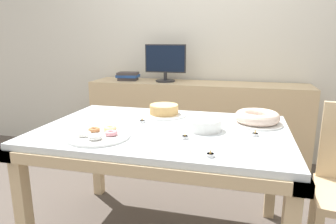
{
  "coord_description": "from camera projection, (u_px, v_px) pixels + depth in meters",
  "views": [
    {
      "loc": [
        0.46,
        -1.68,
        1.28
      ],
      "look_at": [
        -0.01,
        0.16,
        0.82
      ],
      "focal_mm": 32.0,
      "sensor_mm": 36.0,
      "label": 1
    }
  ],
  "objects": [
    {
      "name": "tealight_right_edge",
      "position": [
        185.0,
        137.0,
        1.61
      ],
      "size": [
        0.04,
        0.04,
        0.04
      ],
      "color": "silver",
      "rests_on": "dining_table"
    },
    {
      "name": "sideboard",
      "position": [
        196.0,
        124.0,
        3.12
      ],
      "size": [
        2.19,
        0.44,
        0.86
      ],
      "color": "#D1B284",
      "rests_on": "ground"
    },
    {
      "name": "cake_chocolate_round",
      "position": [
        164.0,
        111.0,
        2.11
      ],
      "size": [
        0.31,
        0.31,
        0.08
      ],
      "color": "white",
      "rests_on": "dining_table"
    },
    {
      "name": "pastry_platter",
      "position": [
        99.0,
        135.0,
        1.63
      ],
      "size": [
        0.35,
        0.35,
        0.04
      ],
      "color": "white",
      "rests_on": "dining_table"
    },
    {
      "name": "book_stack",
      "position": [
        128.0,
        76.0,
        3.19
      ],
      "size": [
        0.23,
        0.19,
        0.09
      ],
      "color": "#3F3838",
      "rests_on": "sideboard"
    },
    {
      "name": "dining_table",
      "position": [
        163.0,
        142.0,
        1.84
      ],
      "size": [
        1.51,
        1.0,
        0.76
      ],
      "color": "silver",
      "rests_on": "ground"
    },
    {
      "name": "computer_monitor",
      "position": [
        165.0,
        63.0,
        3.05
      ],
      "size": [
        0.42,
        0.2,
        0.38
      ],
      "color": "#262628",
      "rests_on": "sideboard"
    },
    {
      "name": "wall_back",
      "position": [
        203.0,
        38.0,
        3.2
      ],
      "size": [
        8.0,
        0.1,
        2.6
      ],
      "primitive_type": "cube",
      "color": "silver",
      "rests_on": "ground"
    },
    {
      "name": "tealight_left_edge",
      "position": [
        142.0,
        121.0,
        1.93
      ],
      "size": [
        0.04,
        0.04,
        0.04
      ],
      "color": "silver",
      "rests_on": "dining_table"
    },
    {
      "name": "plate_stack",
      "position": [
        204.0,
        124.0,
        1.76
      ],
      "size": [
        0.21,
        0.21,
        0.07
      ],
      "color": "white",
      "rests_on": "dining_table"
    },
    {
      "name": "tealight_near_front",
      "position": [
        210.0,
        155.0,
        1.36
      ],
      "size": [
        0.04,
        0.04,
        0.04
      ],
      "color": "silver",
      "rests_on": "dining_table"
    },
    {
      "name": "cake_golden_bundt",
      "position": [
        257.0,
        118.0,
        1.88
      ],
      "size": [
        0.32,
        0.32,
        0.08
      ],
      "color": "white",
      "rests_on": "dining_table"
    },
    {
      "name": "tealight_centre",
      "position": [
        255.0,
        134.0,
        1.66
      ],
      "size": [
        0.04,
        0.04,
        0.04
      ],
      "color": "silver",
      "rests_on": "dining_table"
    }
  ]
}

